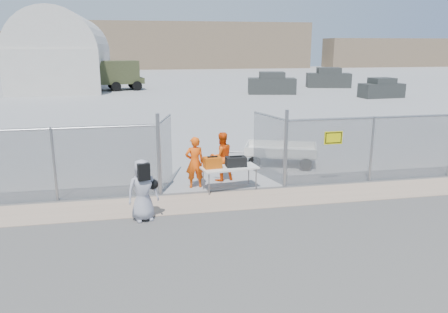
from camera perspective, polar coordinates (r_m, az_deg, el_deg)
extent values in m
plane|color=#474545|center=(12.00, 1.87, -7.42)|extent=(160.00, 160.00, 0.00)
cube|color=gray|center=(53.10, -8.55, 9.31)|extent=(160.00, 80.00, 0.01)
cube|color=tan|center=(12.91, 0.87, -5.78)|extent=(44.00, 1.60, 0.01)
cube|color=#CD520B|center=(13.54, -1.51, -0.80)|extent=(0.57, 0.41, 0.34)
cube|color=black|center=(13.71, 1.57, -0.67)|extent=(0.64, 0.39, 0.31)
imported|color=#FF550C|center=(13.89, -3.85, -0.78)|extent=(0.64, 0.45, 1.67)
imported|color=#FF550C|center=(14.61, -0.32, -0.01)|extent=(0.93, 0.80, 1.66)
imported|color=#9B9BA8|center=(11.49, -10.58, -4.34)|extent=(0.90, 0.70, 1.63)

